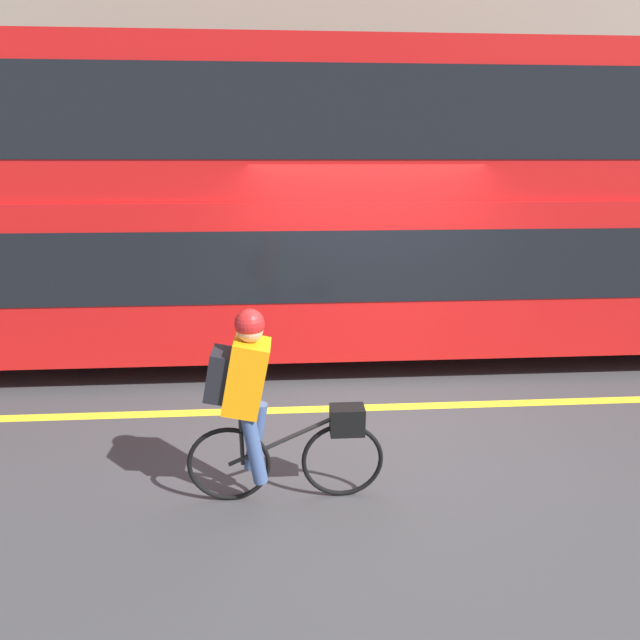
# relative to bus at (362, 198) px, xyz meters

# --- Properties ---
(ground_plane) EXTENTS (80.00, 80.00, 0.00)m
(ground_plane) POSITION_rel_bus_xyz_m (-0.11, -2.02, -2.07)
(ground_plane) COLOR #38383A
(road_center_line) EXTENTS (50.00, 0.14, 0.01)m
(road_center_line) POSITION_rel_bus_xyz_m (-0.11, -1.80, -2.07)
(road_center_line) COLOR yellow
(road_center_line) RESTS_ON ground_plane
(sidewalk_curb) EXTENTS (60.00, 2.26, 0.12)m
(sidewalk_curb) POSITION_rel_bus_xyz_m (-0.11, 2.78, -2.01)
(sidewalk_curb) COLOR #A8A399
(sidewalk_curb) RESTS_ON ground_plane
(building_facade) EXTENTS (60.00, 0.30, 8.66)m
(building_facade) POSITION_rel_bus_xyz_m (-0.11, 4.06, 2.26)
(building_facade) COLOR gray
(building_facade) RESTS_ON ground_plane
(bus) EXTENTS (11.71, 2.47, 3.73)m
(bus) POSITION_rel_bus_xyz_m (0.00, 0.00, 0.00)
(bus) COLOR black
(bus) RESTS_ON ground_plane
(cyclist_on_bike) EXTENTS (1.51, 0.32, 1.56)m
(cyclist_on_bike) POSITION_rel_bus_xyz_m (-1.18, -3.24, -1.22)
(cyclist_on_bike) COLOR black
(cyclist_on_bike) RESTS_ON ground_plane
(street_sign_post) EXTENTS (0.36, 0.09, 2.67)m
(street_sign_post) POSITION_rel_bus_xyz_m (-5.01, 2.66, -0.46)
(street_sign_post) COLOR #59595B
(street_sign_post) RESTS_ON sidewalk_curb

